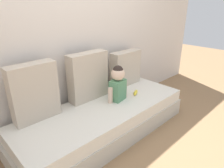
{
  "coord_description": "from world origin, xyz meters",
  "views": [
    {
      "loc": [
        -1.39,
        -1.56,
        1.52
      ],
      "look_at": [
        0.12,
        0.0,
        0.62
      ],
      "focal_mm": 32.03,
      "sensor_mm": 36.0,
      "label": 1
    }
  ],
  "objects_px": {
    "couch": "(105,120)",
    "banana": "(136,92)",
    "throw_pillow_right": "(126,68)",
    "toddler": "(118,83)",
    "throw_pillow_center": "(88,76)",
    "throw_pillow_left": "(34,92)"
  },
  "relations": [
    {
      "from": "couch",
      "to": "banana",
      "type": "distance_m",
      "value": 0.57
    },
    {
      "from": "throw_pillow_right",
      "to": "toddler",
      "type": "height_order",
      "value": "throw_pillow_right"
    },
    {
      "from": "throw_pillow_center",
      "to": "toddler",
      "type": "distance_m",
      "value": 0.37
    },
    {
      "from": "throw_pillow_right",
      "to": "throw_pillow_center",
      "type": "bearing_deg",
      "value": 180.0
    },
    {
      "from": "throw_pillow_left",
      "to": "throw_pillow_right",
      "type": "xyz_separation_m",
      "value": [
        1.36,
        0.0,
        -0.05
      ]
    },
    {
      "from": "toddler",
      "to": "banana",
      "type": "relative_size",
      "value": 2.63
    },
    {
      "from": "throw_pillow_right",
      "to": "couch",
      "type": "bearing_deg",
      "value": -156.18
    },
    {
      "from": "couch",
      "to": "throw_pillow_right",
      "type": "bearing_deg",
      "value": 23.82
    },
    {
      "from": "couch",
      "to": "toddler",
      "type": "bearing_deg",
      "value": 4.64
    },
    {
      "from": "throw_pillow_left",
      "to": "couch",
      "type": "bearing_deg",
      "value": -23.82
    },
    {
      "from": "banana",
      "to": "throw_pillow_left",
      "type": "bearing_deg",
      "value": 164.57
    },
    {
      "from": "toddler",
      "to": "couch",
      "type": "bearing_deg",
      "value": -175.36
    },
    {
      "from": "throw_pillow_center",
      "to": "banana",
      "type": "distance_m",
      "value": 0.68
    },
    {
      "from": "throw_pillow_center",
      "to": "banana",
      "type": "height_order",
      "value": "throw_pillow_center"
    },
    {
      "from": "couch",
      "to": "throw_pillow_left",
      "type": "bearing_deg",
      "value": 156.18
    },
    {
      "from": "banana",
      "to": "throw_pillow_center",
      "type": "bearing_deg",
      "value": 147.63
    },
    {
      "from": "couch",
      "to": "toddler",
      "type": "xyz_separation_m",
      "value": [
        0.24,
        0.02,
        0.42
      ]
    },
    {
      "from": "throw_pillow_left",
      "to": "toddler",
      "type": "height_order",
      "value": "throw_pillow_left"
    },
    {
      "from": "couch",
      "to": "banana",
      "type": "height_order",
      "value": "banana"
    },
    {
      "from": "throw_pillow_right",
      "to": "banana",
      "type": "bearing_deg",
      "value": -115.07
    },
    {
      "from": "throw_pillow_left",
      "to": "throw_pillow_center",
      "type": "bearing_deg",
      "value": 0.0
    },
    {
      "from": "throw_pillow_center",
      "to": "throw_pillow_left",
      "type": "bearing_deg",
      "value": 180.0
    }
  ]
}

